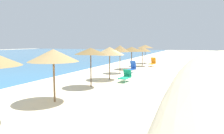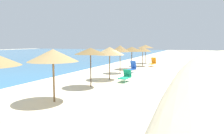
{
  "view_description": "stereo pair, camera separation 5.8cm",
  "coord_description": "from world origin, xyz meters",
  "px_view_note": "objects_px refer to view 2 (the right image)",
  "views": [
    {
      "loc": [
        -17.64,
        -6.32,
        3.09
      ],
      "look_at": [
        -0.58,
        0.41,
        1.04
      ],
      "focal_mm": 34.52,
      "sensor_mm": 36.0,
      "label": 1
    },
    {
      "loc": [
        -17.62,
        -6.38,
        3.09
      ],
      "look_at": [
        -0.58,
        0.41,
        1.04
      ],
      "focal_mm": 34.52,
      "sensor_mm": 36.0,
      "label": 2
    }
  ],
  "objects_px": {
    "beach_umbrella_8": "(146,46)",
    "beach_umbrella_3": "(91,51)",
    "lounge_chair_1": "(132,68)",
    "beach_umbrella_2": "(53,55)",
    "beach_umbrella_4": "(110,51)",
    "beach_ball": "(153,62)",
    "lounge_chair_0": "(125,76)",
    "beach_umbrella_7": "(143,49)",
    "beach_umbrella_5": "(120,49)",
    "lounge_chair_3": "(153,63)",
    "beach_umbrella_6": "(132,49)"
  },
  "relations": [
    {
      "from": "lounge_chair_1",
      "to": "beach_umbrella_8",
      "type": "bearing_deg",
      "value": -76.28
    },
    {
      "from": "lounge_chair_3",
      "to": "lounge_chair_1",
      "type": "bearing_deg",
      "value": 91.97
    },
    {
      "from": "beach_umbrella_7",
      "to": "lounge_chair_0",
      "type": "xyz_separation_m",
      "value": [
        -11.9,
        -1.5,
        -1.85
      ]
    },
    {
      "from": "beach_umbrella_6",
      "to": "beach_ball",
      "type": "relative_size",
      "value": 9.51
    },
    {
      "from": "beach_umbrella_5",
      "to": "beach_umbrella_6",
      "type": "distance_m",
      "value": 3.74
    },
    {
      "from": "beach_umbrella_3",
      "to": "lounge_chair_1",
      "type": "bearing_deg",
      "value": -4.1
    },
    {
      "from": "beach_umbrella_7",
      "to": "beach_umbrella_8",
      "type": "xyz_separation_m",
      "value": [
        3.91,
        0.52,
        0.3
      ]
    },
    {
      "from": "beach_umbrella_8",
      "to": "lounge_chair_0",
      "type": "distance_m",
      "value": 16.08
    },
    {
      "from": "beach_umbrella_4",
      "to": "beach_umbrella_7",
      "type": "distance_m",
      "value": 11.46
    },
    {
      "from": "beach_umbrella_7",
      "to": "beach_umbrella_4",
      "type": "bearing_deg",
      "value": 179.74
    },
    {
      "from": "beach_umbrella_4",
      "to": "lounge_chair_1",
      "type": "xyz_separation_m",
      "value": [
        4.68,
        -0.55,
        -1.9
      ]
    },
    {
      "from": "beach_umbrella_6",
      "to": "beach_umbrella_3",
      "type": "bearing_deg",
      "value": -178.48
    },
    {
      "from": "beach_umbrella_2",
      "to": "beach_ball",
      "type": "bearing_deg",
      "value": -1.08
    },
    {
      "from": "beach_umbrella_3",
      "to": "beach_ball",
      "type": "relative_size",
      "value": 9.9
    },
    {
      "from": "beach_umbrella_4",
      "to": "lounge_chair_1",
      "type": "relative_size",
      "value": 1.73
    },
    {
      "from": "beach_umbrella_4",
      "to": "beach_ball",
      "type": "xyz_separation_m",
      "value": [
        16.68,
        -0.39,
        -2.29
      ]
    },
    {
      "from": "beach_umbrella_4",
      "to": "lounge_chair_1",
      "type": "distance_m",
      "value": 5.08
    },
    {
      "from": "beach_umbrella_5",
      "to": "beach_umbrella_8",
      "type": "relative_size",
      "value": 1.01
    },
    {
      "from": "beach_umbrella_6",
      "to": "lounge_chair_1",
      "type": "distance_m",
      "value": 3.62
    },
    {
      "from": "beach_umbrella_8",
      "to": "beach_ball",
      "type": "distance_m",
      "value": 2.89
    },
    {
      "from": "beach_umbrella_7",
      "to": "lounge_chair_0",
      "type": "relative_size",
      "value": 1.77
    },
    {
      "from": "beach_umbrella_6",
      "to": "beach_umbrella_7",
      "type": "relative_size",
      "value": 1.03
    },
    {
      "from": "beach_umbrella_6",
      "to": "lounge_chair_1",
      "type": "bearing_deg",
      "value": -163.71
    },
    {
      "from": "beach_umbrella_3",
      "to": "beach_umbrella_7",
      "type": "relative_size",
      "value": 1.07
    },
    {
      "from": "beach_umbrella_2",
      "to": "lounge_chair_1",
      "type": "distance_m",
      "value": 12.37
    },
    {
      "from": "beach_umbrella_2",
      "to": "lounge_chair_3",
      "type": "bearing_deg",
      "value": -4.31
    },
    {
      "from": "beach_umbrella_5",
      "to": "beach_umbrella_7",
      "type": "relative_size",
      "value": 1.1
    },
    {
      "from": "beach_umbrella_4",
      "to": "lounge_chair_0",
      "type": "relative_size",
      "value": 1.9
    },
    {
      "from": "beach_umbrella_2",
      "to": "beach_umbrella_6",
      "type": "distance_m",
      "value": 15.2
    },
    {
      "from": "beach_umbrella_2",
      "to": "beach_umbrella_3",
      "type": "relative_size",
      "value": 1.01
    },
    {
      "from": "beach_umbrella_3",
      "to": "beach_umbrella_4",
      "type": "distance_m",
      "value": 3.4
    },
    {
      "from": "beach_umbrella_3",
      "to": "beach_umbrella_4",
      "type": "height_order",
      "value": "beach_umbrella_4"
    },
    {
      "from": "beach_umbrella_6",
      "to": "beach_umbrella_5",
      "type": "bearing_deg",
      "value": 177.91
    },
    {
      "from": "beach_umbrella_2",
      "to": "beach_umbrella_7",
      "type": "bearing_deg",
      "value": -0.37
    },
    {
      "from": "beach_umbrella_4",
      "to": "lounge_chair_0",
      "type": "xyz_separation_m",
      "value": [
        -0.44,
        -1.55,
        -2.01
      ]
    },
    {
      "from": "beach_umbrella_5",
      "to": "lounge_chair_0",
      "type": "bearing_deg",
      "value": -155.32
    },
    {
      "from": "beach_umbrella_2",
      "to": "beach_umbrella_3",
      "type": "xyz_separation_m",
      "value": [
        4.13,
        -0.04,
        0.08
      ]
    },
    {
      "from": "lounge_chair_1",
      "to": "beach_umbrella_3",
      "type": "bearing_deg",
      "value": 94.21
    },
    {
      "from": "beach_umbrella_8",
      "to": "beach_umbrella_3",
      "type": "bearing_deg",
      "value": -178.68
    },
    {
      "from": "beach_umbrella_4",
      "to": "beach_umbrella_3",
      "type": "bearing_deg",
      "value": 179.45
    },
    {
      "from": "beach_umbrella_7",
      "to": "beach_ball",
      "type": "bearing_deg",
      "value": -3.66
    },
    {
      "from": "beach_umbrella_3",
      "to": "beach_umbrella_6",
      "type": "xyz_separation_m",
      "value": [
        11.07,
        0.29,
        -0.16
      ]
    },
    {
      "from": "beach_umbrella_5",
      "to": "lounge_chair_1",
      "type": "distance_m",
      "value": 2.35
    },
    {
      "from": "beach_umbrella_7",
      "to": "lounge_chair_3",
      "type": "height_order",
      "value": "beach_umbrella_7"
    },
    {
      "from": "beach_umbrella_2",
      "to": "beach_umbrella_4",
      "type": "distance_m",
      "value": 7.53
    },
    {
      "from": "beach_umbrella_3",
      "to": "lounge_chair_3",
      "type": "relative_size",
      "value": 1.91
    },
    {
      "from": "beach_umbrella_4",
      "to": "beach_umbrella_5",
      "type": "bearing_deg",
      "value": 6.71
    },
    {
      "from": "beach_umbrella_5",
      "to": "beach_umbrella_6",
      "type": "bearing_deg",
      "value": -2.09
    },
    {
      "from": "beach_ball",
      "to": "lounge_chair_0",
      "type": "bearing_deg",
      "value": -176.11
    },
    {
      "from": "beach_umbrella_5",
      "to": "beach_ball",
      "type": "height_order",
      "value": "beach_umbrella_5"
    }
  ]
}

